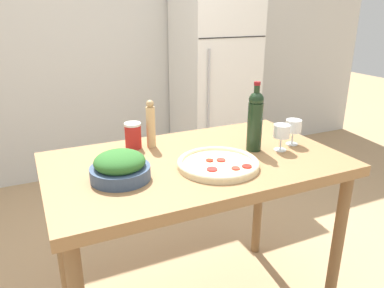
% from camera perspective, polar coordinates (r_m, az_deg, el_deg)
% --- Properties ---
extents(wall_back, '(6.40, 0.06, 2.60)m').
position_cam_1_polar(wall_back, '(3.62, -14.52, 15.56)').
color(wall_back, silver).
rests_on(wall_back, ground_plane).
extents(refrigerator, '(0.67, 0.69, 1.82)m').
position_cam_1_polar(refrigerator, '(3.65, 3.35, 9.99)').
color(refrigerator, white).
rests_on(refrigerator, ground_plane).
extents(prep_counter, '(1.33, 0.78, 0.90)m').
position_cam_1_polar(prep_counter, '(1.75, 0.54, -5.38)').
color(prep_counter, olive).
rests_on(prep_counter, ground_plane).
extents(wine_bottle, '(0.07, 0.07, 0.33)m').
position_cam_1_polar(wine_bottle, '(1.79, 9.59, 3.67)').
color(wine_bottle, black).
rests_on(wine_bottle, prep_counter).
extents(wine_glass_near, '(0.08, 0.08, 0.13)m').
position_cam_1_polar(wine_glass_near, '(1.83, 13.49, 1.74)').
color(wine_glass_near, silver).
rests_on(wine_glass_near, prep_counter).
extents(wine_glass_far, '(0.08, 0.08, 0.13)m').
position_cam_1_polar(wine_glass_far, '(1.93, 15.19, 2.49)').
color(wine_glass_far, silver).
rests_on(wine_glass_far, prep_counter).
extents(pepper_mill, '(0.04, 0.04, 0.24)m').
position_cam_1_polar(pepper_mill, '(1.83, -6.30, 2.98)').
color(pepper_mill, tan).
rests_on(pepper_mill, prep_counter).
extents(salad_bowl, '(0.24, 0.24, 0.12)m').
position_cam_1_polar(salad_bowl, '(1.52, -10.91, -3.45)').
color(salad_bowl, '#384C6B').
rests_on(salad_bowl, prep_counter).
extents(homemade_pizza, '(0.36, 0.36, 0.03)m').
position_cam_1_polar(homemade_pizza, '(1.62, 4.00, -3.00)').
color(homemade_pizza, beige).
rests_on(homemade_pizza, prep_counter).
extents(salt_canister, '(0.08, 0.08, 0.13)m').
position_cam_1_polar(salt_canister, '(1.84, -8.97, 1.29)').
color(salt_canister, '#B2231E').
rests_on(salt_canister, prep_counter).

